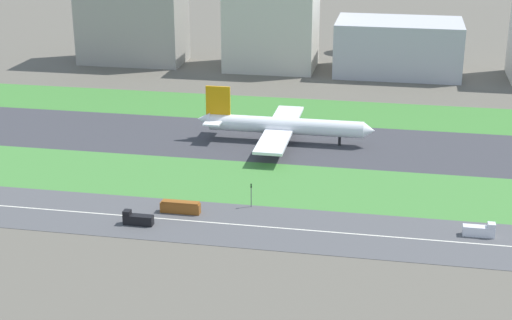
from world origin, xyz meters
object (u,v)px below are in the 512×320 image
Objects in this scene: airliner at (281,126)px; truck_0 at (137,219)px; bus_0 at (180,207)px; truck_2 at (480,231)px; terminal_building at (132,10)px; fuel_tank_west at (359,37)px; office_tower at (398,47)px; hangar_building at (272,20)px; traffic_light at (251,193)px.

truck_0 is (-28.19, -78.00, -4.56)m from airliner.
bus_0 is (-18.63, -68.00, -4.41)m from airliner.
terminal_building is (-159.98, 182.00, 25.27)m from truck_2.
terminal_building is at bearing 112.80° from bus_0.
office_tower is at bearing -64.50° from fuel_tank_west.
hangar_building is 2.67× the size of fuel_tank_west.
traffic_light is at bearing 22.59° from bus_0.
terminal_building is (-76.49, 182.00, 25.12)m from bus_0.
office_tower reaches higher than bus_0.
fuel_tank_west is at bearing 101.66° from truck_2.
airliner is 5.60× the size of bus_0.
truck_2 is 243.63m from terminal_building.
truck_2 is 0.16× the size of terminal_building.
airliner is 7.74× the size of truck_2.
truck_0 is at bearing -101.03° from fuel_tank_west.
truck_0 is at bearing -147.98° from traffic_light.
office_tower reaches higher than truck_0.
truck_2 is 0.47× the size of fuel_tank_west.
truck_2 is 1.17× the size of traffic_light.
office_tower is at bearing 72.30° from bus_0.
bus_0 is at bearing -133.71° from truck_0.
airliner is 9.03× the size of traffic_light.
truck_0 is (-9.56, -10.00, -0.15)m from bus_0.
truck_0 is 1.17× the size of traffic_light.
fuel_tank_west reaches higher than truck_0.
traffic_light is 219.74m from fuel_tank_west.
bus_0 is at bearing -88.68° from hangar_building.
truck_2 is at bearing -64.28° from hangar_building.
terminal_building is at bearing 180.00° from office_tower.
fuel_tank_west is (-21.46, 45.00, -4.32)m from office_tower.
terminal_building is 135.31m from office_tower.
terminal_building is at bearing -158.31° from fuel_tank_west.
office_tower reaches higher than traffic_light.
airliner is at bearing -109.09° from office_tower.
traffic_light is 0.40× the size of fuel_tank_west.
traffic_light is 178.50m from office_tower.
fuel_tank_west is (36.62, 227.00, 6.75)m from bus_0.
terminal_building is 1.13× the size of hangar_building.
airliner is 160.03m from fuel_tank_west.
airliner is 60.04m from traffic_light.
office_tower is (62.28, 0.00, -11.02)m from hangar_building.
office_tower is at bearing -109.41° from truck_0.
terminal_building reaches higher than office_tower.
traffic_light is (19.22, 7.99, 2.47)m from bus_0.
truck_0 is at bearing -133.71° from bus_0.
airliner reaches higher than bus_0.
bus_0 is 0.19× the size of office_tower.
truck_2 reaches higher than bus_0.
hangar_building is (5.36, 192.00, 22.24)m from truck_0.
bus_0 is at bearing -107.70° from office_tower.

